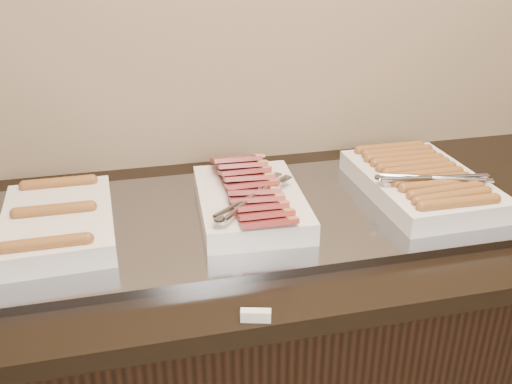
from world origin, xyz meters
TOP-DOWN VIEW (x-y plane):
  - counter at (0.00, 2.13)m, footprint 2.06×0.76m
  - warming_tray at (0.00, 2.13)m, footprint 1.20×0.50m
  - dish_left at (-0.43, 2.13)m, footprint 0.24×0.35m
  - dish_center at (-0.01, 2.13)m, footprint 0.25×0.37m
  - dish_right at (0.42, 2.13)m, footprint 0.28×0.40m
  - label_holder at (-0.08, 1.77)m, footprint 0.06×0.03m

SIDE VIEW (x-z plane):
  - counter at x=0.00m, z-range 0.00..0.90m
  - warming_tray at x=0.00m, z-range 0.90..0.92m
  - label_holder at x=-0.08m, z-range 0.90..0.92m
  - dish_left at x=-0.43m, z-range 0.91..0.98m
  - dish_right at x=0.42m, z-range 0.91..0.99m
  - dish_center at x=-0.01m, z-range 0.91..1.00m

